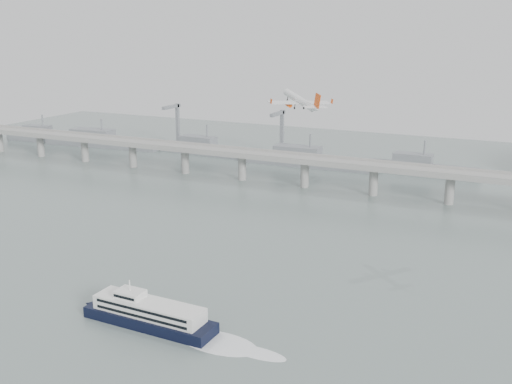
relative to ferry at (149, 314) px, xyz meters
The scene contains 5 objects.
ground 22.22m from the ferry, 61.63° to the left, with size 900.00×900.00×0.00m, color slate.
bridge 219.71m from the ferry, 87.60° to the left, with size 800.00×22.00×23.90m.
distant_fleet 319.08m from the ferry, 117.03° to the left, with size 453.00×60.90×40.00m.
ferry is the anchor object (origin of this frame).
airliner 136.67m from the ferry, 82.45° to the left, with size 33.18×31.05×10.32m.
Camera 1 is at (115.95, -190.48, 110.84)m, focal length 42.00 mm.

